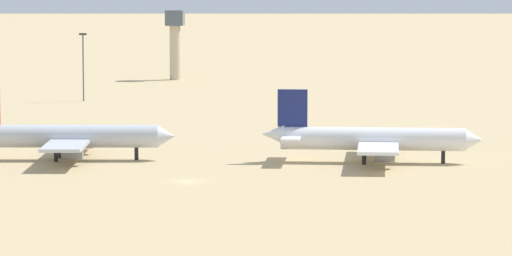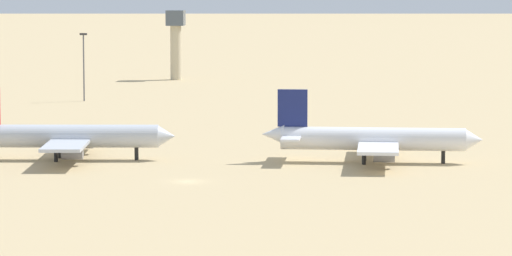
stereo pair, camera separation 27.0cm
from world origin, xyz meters
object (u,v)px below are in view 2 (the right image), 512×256
object	(u,v)px
parked_jet_red_2	(64,136)
control_tower	(176,38)
parked_jet_navy_3	(371,139)
light_pole_east	(84,62)

from	to	relation	value
parked_jet_red_2	control_tower	size ratio (longest dim) A/B	1.89
parked_jet_red_2	control_tower	world-z (taller)	control_tower
parked_jet_red_2	parked_jet_navy_3	size ratio (longest dim) A/B	1.02
parked_jet_navy_3	light_pole_east	bearing A→B (deg)	123.83
parked_jet_red_2	parked_jet_navy_3	xyz separation A→B (m)	(52.77, 0.97, -0.06)
parked_jet_red_2	parked_jet_navy_3	distance (m)	52.78
parked_jet_red_2	light_pole_east	distance (m)	110.64
parked_jet_navy_3	control_tower	xyz separation A→B (m)	(-57.83, 177.01, 8.15)
parked_jet_red_2	light_pole_east	size ratio (longest dim) A/B	2.28
parked_jet_red_2	parked_jet_navy_3	world-z (taller)	parked_jet_red_2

